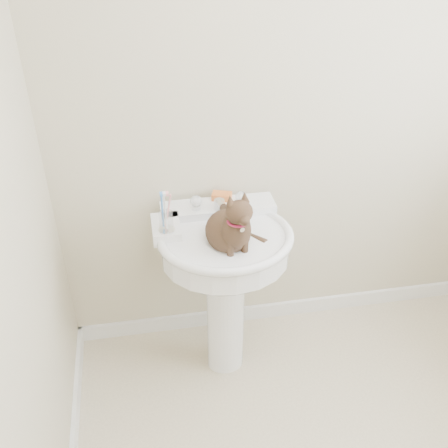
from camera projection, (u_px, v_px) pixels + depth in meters
wall_back at (294, 104)px, 2.29m from camera, size 2.20×0.00×2.50m
baseboard_back at (279, 309)px, 2.96m from camera, size 2.20×0.02×0.09m
pedestal_sink at (225, 261)px, 2.33m from camera, size 0.61×0.59×0.83m
faucet at (219, 201)px, 2.33m from camera, size 0.28×0.12×0.14m
soap_bar at (222, 196)px, 2.42m from camera, size 0.10×0.08×0.03m
toothbrush_cup at (166, 221)px, 2.19m from camera, size 0.07×0.07×0.19m
cat at (231, 229)px, 2.16m from camera, size 0.21×0.27×0.39m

